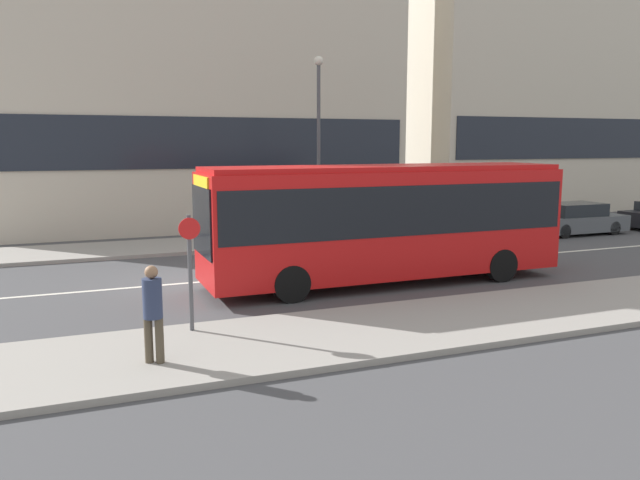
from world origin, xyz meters
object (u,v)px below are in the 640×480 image
parked_car_0 (485,226)px  bus_stop_sign (190,263)px  pedestrian_near_stop (153,308)px  street_lamp (319,130)px  city_bus (385,216)px  parked_car_1 (575,219)px

parked_car_0 → bus_stop_sign: size_ratio=1.65×
pedestrian_near_stop → street_lamp: (7.84, 11.86, 3.32)m
city_bus → bus_stop_sign: city_bus is taller
city_bus → parked_car_1: (12.27, 5.47, -1.28)m
parked_car_1 → bus_stop_sign: bus_stop_sign is taller
pedestrian_near_stop → bus_stop_sign: bearing=-92.1°
pedestrian_near_stop → parked_car_0: bearing=-117.3°
pedestrian_near_stop → bus_stop_sign: bus_stop_sign is taller
city_bus → parked_car_1: 13.50m
parked_car_0 → street_lamp: street_lamp is taller
pedestrian_near_stop → street_lamp: bearing=-95.6°
parked_car_1 → parked_car_0: bearing=-179.1°
parked_car_1 → street_lamp: bearing=171.5°
parked_car_0 → bus_stop_sign: bearing=-148.1°
parked_car_0 → pedestrian_near_stop: 17.62m
parked_car_1 → bus_stop_sign: bearing=-155.2°
bus_stop_sign → street_lamp: street_lamp is taller
bus_stop_sign → parked_car_1: bearing=24.8°
pedestrian_near_stop → street_lamp: size_ratio=0.25×
parked_car_0 → bus_stop_sign: bus_stop_sign is taller
bus_stop_sign → pedestrian_near_stop: bearing=-119.9°
city_bus → street_lamp: street_lamp is taller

